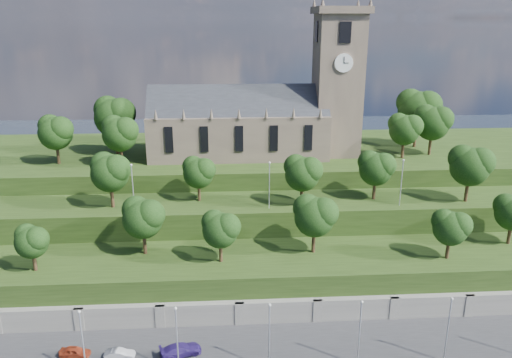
{
  "coord_description": "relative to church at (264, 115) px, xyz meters",
  "views": [
    {
      "loc": [
        -6.37,
        -43.8,
        39.29
      ],
      "look_at": [
        -1.72,
        30.0,
        15.37
      ],
      "focal_mm": 35.0,
      "sensor_mm": 36.0,
      "label": 1
    }
  ],
  "objects": [
    {
      "name": "embankment_lower",
      "position": [
        -0.79,
        -27.98,
        -18.52
      ],
      "size": [
        160.0,
        12.0,
        8.0
      ],
      "primitive_type": "cube",
      "color": "#223812",
      "rests_on": "ground"
    },
    {
      "name": "trees_upper",
      "position": [
        4.74,
        -17.99,
        -4.96
      ],
      "size": [
        60.86,
        8.37,
        8.95
      ],
      "color": "#342314",
      "rests_on": "embankment_upper"
    },
    {
      "name": "church",
      "position": [
        0.0,
        0.0,
        0.0
      ],
      "size": [
        38.6,
        12.35,
        27.6
      ],
      "color": "brown",
      "rests_on": "hilltop"
    },
    {
      "name": "embankment_upper",
      "position": [
        -0.79,
        -16.98,
        -16.52
      ],
      "size": [
        160.0,
        10.0,
        12.0
      ],
      "primitive_type": "cube",
      "color": "#223812",
      "rests_on": "ground"
    },
    {
      "name": "car_right",
      "position": [
        -12.81,
        -40.52,
        -19.82
      ],
      "size": [
        5.17,
        3.25,
        1.4
      ],
      "primitive_type": "imported",
      "rotation": [
        0.0,
        0.0,
        1.86
      ],
      "color": "navy",
      "rests_on": "promenade"
    },
    {
      "name": "retaining_wall",
      "position": [
        -0.79,
        -34.01,
        -20.02
      ],
      "size": [
        160.0,
        2.1,
        5.0
      ],
      "color": "slate",
      "rests_on": "ground"
    },
    {
      "name": "hilltop",
      "position": [
        -0.79,
        4.02,
        -15.02
      ],
      "size": [
        160.0,
        32.0,
        15.0
      ],
      "primitive_type": "cube",
      "color": "#223812",
      "rests_on": "ground"
    },
    {
      "name": "promenade",
      "position": [
        -0.79,
        -39.98,
        -21.52
      ],
      "size": [
        160.0,
        12.0,
        2.0
      ],
      "primitive_type": "cube",
      "color": "#2D2D30",
      "rests_on": "ground"
    },
    {
      "name": "lamp_posts_upper",
      "position": [
        -0.79,
        -19.98,
        -6.27
      ],
      "size": [
        40.36,
        0.36,
        7.3
      ],
      "color": "#B2B2B7",
      "rests_on": "embankment_upper"
    },
    {
      "name": "trees_lower",
      "position": [
        1.27,
        -27.59,
        -9.34
      ],
      "size": [
        70.92,
        9.09,
        8.36
      ],
      "color": "#342314",
      "rests_on": "embankment_lower"
    },
    {
      "name": "lamp_posts_promenade",
      "position": [
        -2.79,
        -43.48,
        -15.78
      ],
      "size": [
        60.36,
        0.36,
        8.26
      ],
      "color": "#B2B2B7",
      "rests_on": "promenade"
    },
    {
      "name": "trees_hilltop",
      "position": [
        1.49,
        -0.35,
        -0.77
      ],
      "size": [
        73.85,
        16.71,
        11.31
      ],
      "color": "#342314",
      "rests_on": "hilltop"
    },
    {
      "name": "car_middle",
      "position": [
        -19.77,
        -40.71,
        -19.96
      ],
      "size": [
        3.45,
        1.27,
        1.13
      ],
      "primitive_type": "imported",
      "rotation": [
        0.0,
        0.0,
        1.55
      ],
      "color": "#A1A0A5",
      "rests_on": "promenade"
    },
    {
      "name": "car_left",
      "position": [
        -24.97,
        -40.02,
        -19.92
      ],
      "size": [
        3.69,
        1.85,
        1.21
      ],
      "primitive_type": "imported",
      "rotation": [
        0.0,
        0.0,
        1.45
      ],
      "color": "maroon",
      "rests_on": "promenade"
    }
  ]
}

